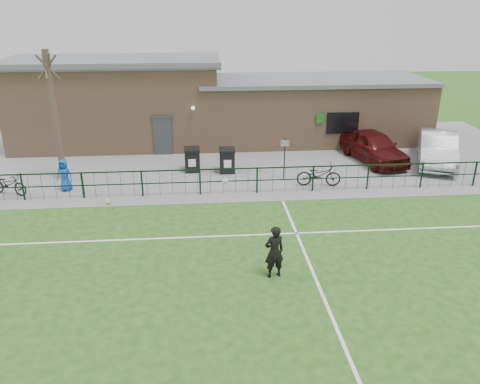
{
  "coord_description": "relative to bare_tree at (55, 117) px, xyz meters",
  "views": [
    {
      "loc": [
        -1.33,
        -11.09,
        7.9
      ],
      "look_at": [
        0.0,
        5.0,
        1.3
      ],
      "focal_mm": 35.0,
      "sensor_mm": 36.0,
      "label": 1
    }
  ],
  "objects": [
    {
      "name": "ground",
      "position": [
        8.0,
        -10.5,
        -3.0
      ],
      "size": [
        90.0,
        90.0,
        0.0
      ],
      "primitive_type": "plane",
      "color": "#224E17",
      "rests_on": "ground"
    },
    {
      "name": "ball_ground",
      "position": [
        2.64,
        -3.24,
        -2.88
      ],
      "size": [
        0.24,
        0.24,
        0.24
      ],
      "primitive_type": "sphere",
      "color": "silver",
      "rests_on": "ground"
    },
    {
      "name": "wheelie_bin_left",
      "position": [
        6.12,
        0.65,
        -2.43
      ],
      "size": [
        0.77,
        0.86,
        1.09
      ],
      "primitive_type": "cube",
      "rotation": [
        0.0,
        0.0,
        0.06
      ],
      "color": "black",
      "rests_on": "paving_strip"
    },
    {
      "name": "pitch_line_touch",
      "position": [
        8.0,
        -2.7,
        -3.0
      ],
      "size": [
        28.0,
        0.1,
        0.01
      ],
      "primitive_type": "cube",
      "color": "white",
      "rests_on": "ground"
    },
    {
      "name": "bare_tree",
      "position": [
        0.0,
        0.0,
        0.0
      ],
      "size": [
        0.3,
        0.3,
        6.0
      ],
      "primitive_type": "cylinder",
      "color": "#46352A",
      "rests_on": "ground"
    },
    {
      "name": "perimeter_fence",
      "position": [
        8.0,
        -2.5,
        -2.4
      ],
      "size": [
        28.0,
        0.1,
        1.2
      ],
      "primitive_type": "cube",
      "color": "black",
      "rests_on": "ground"
    },
    {
      "name": "bicycle_e",
      "position": [
        11.91,
        -1.9,
        -2.45
      ],
      "size": [
        2.07,
        0.93,
        1.05
      ],
      "primitive_type": "imported",
      "rotation": [
        0.0,
        0.0,
        1.45
      ],
      "color": "black",
      "rests_on": "paving_strip"
    },
    {
      "name": "spectator_child",
      "position": [
        0.5,
        -1.53,
        -2.25
      ],
      "size": [
        0.77,
        0.55,
        1.46
      ],
      "primitive_type": "imported",
      "rotation": [
        0.0,
        0.0,
        -0.14
      ],
      "color": "blue",
      "rests_on": "paving_strip"
    },
    {
      "name": "car_silver",
      "position": [
        18.76,
        0.69,
        -2.15
      ],
      "size": [
        3.59,
        5.32,
        1.66
      ],
      "primitive_type": "imported",
      "rotation": [
        0.0,
        0.0,
        -0.4
      ],
      "color": "#9FA1A6",
      "rests_on": "paving_strip"
    },
    {
      "name": "bicycle_c",
      "position": [
        -1.85,
        -1.8,
        -2.5
      ],
      "size": [
        1.94,
        1.26,
        0.96
      ],
      "primitive_type": "imported",
      "rotation": [
        0.0,
        0.0,
        1.2
      ],
      "color": "black",
      "rests_on": "paving_strip"
    },
    {
      "name": "pitch_line_mid",
      "position": [
        8.0,
        -6.5,
        -3.0
      ],
      "size": [
        28.0,
        0.1,
        0.01
      ],
      "primitive_type": "cube",
      "color": "white",
      "rests_on": "ground"
    },
    {
      "name": "sign_post",
      "position": [
        10.49,
        -0.83,
        -1.98
      ],
      "size": [
        0.07,
        0.07,
        2.0
      ],
      "primitive_type": "cylinder",
      "rotation": [
        0.0,
        0.0,
        0.22
      ],
      "color": "black",
      "rests_on": "paving_strip"
    },
    {
      "name": "wheelie_bin_right",
      "position": [
        7.84,
        0.36,
        -2.43
      ],
      "size": [
        0.75,
        0.85,
        1.1
      ],
      "primitive_type": "cube",
      "rotation": [
        0.0,
        0.0,
        -0.02
      ],
      "color": "black",
      "rests_on": "paving_strip"
    },
    {
      "name": "car_maroon",
      "position": [
        15.63,
        1.37,
        -2.17
      ],
      "size": [
        2.8,
        5.01,
        1.61
      ],
      "primitive_type": "imported",
      "rotation": [
        0.0,
        0.0,
        0.2
      ],
      "color": "#400B0B",
      "rests_on": "paving_strip"
    },
    {
      "name": "goalkeeper_kick",
      "position": [
        8.7,
        -9.21,
        -2.12
      ],
      "size": [
        1.76,
        3.62,
        2.08
      ],
      "color": "black",
      "rests_on": "ground"
    },
    {
      "name": "pitch_line_perp",
      "position": [
        10.0,
        -10.5,
        -3.0
      ],
      "size": [
        0.1,
        16.0,
        0.01
      ],
      "primitive_type": "cube",
      "color": "white",
      "rests_on": "ground"
    },
    {
      "name": "paving_strip",
      "position": [
        8.0,
        3.0,
        -2.99
      ],
      "size": [
        34.0,
        13.0,
        0.02
      ],
      "primitive_type": "cube",
      "color": "slate",
      "rests_on": "ground"
    },
    {
      "name": "clubhouse",
      "position": [
        7.12,
        6.0,
        -0.78
      ],
      "size": [
        24.25,
        5.4,
        4.96
      ],
      "color": "#A67D5C",
      "rests_on": "ground"
    }
  ]
}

